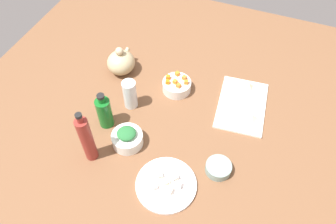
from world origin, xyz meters
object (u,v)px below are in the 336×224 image
Objects in this scene: bowl_greens at (127,139)px; bottle_1 at (104,112)px; teapot at (121,62)px; bowl_small_side at (218,168)px; bowl_carrots at (177,86)px; bottle_0 at (87,139)px; cutting_board at (242,105)px; drinking_glass_0 at (130,94)px; plate_tofu at (166,185)px.

bottle_1 reaches higher than bowl_greens.
bottle_1 is at bearing -165.31° from teapot.
bowl_greens is 38.53cm from bowl_small_side.
bowl_carrots is at bearing -35.87° from bottle_1.
bowl_small_side is at bearing -138.59° from bowl_carrots.
bowl_greens is 36.41cm from bowl_carrots.
bowl_greens is 0.70× the size of bottle_1.
bottle_0 is (-12.17, 49.27, 10.18)cm from bowl_small_side.
bowl_carrots is at bearing -22.52° from bottle_0.
cutting_board is at bearing -46.89° from bowl_greens.
drinking_glass_0 is (17.92, 46.13, 5.22)cm from bowl_small_side.
bottle_1 reaches higher than bowl_small_side.
bowl_greens is at bearing 133.11° from cutting_board.
bottle_0 is at bearing 135.19° from bowl_greens.
bowl_carrots is 0.49× the size of bottle_0.
bottle_0 is (1.26, 32.70, 11.49)cm from plate_tofu.
bottle_1 is at bearing 62.78° from plate_tofu.
bowl_greens is 0.97× the size of bowl_carrots.
bowl_small_side is 51.77cm from bottle_0.
plate_tofu is 34.69cm from bottle_0.
bowl_small_side is (-34.11, -30.08, -0.70)cm from bowl_carrots.
bowl_greens is at bearing 91.96° from bowl_small_side.
cutting_board is 1.16× the size of bottle_0.
bottle_0 reaches higher than cutting_board.
bowl_carrots is (35.42, -8.41, -0.14)cm from bowl_greens.
cutting_board is at bearing -90.47° from teapot.
teapot is 49.85cm from bottle_0.
bowl_small_side is (13.43, -16.57, 1.31)cm from plate_tofu.
plate_tofu is at bearing 160.30° from cutting_board.
bottle_1 is 14.43cm from drinking_glass_0.
plate_tofu is at bearing 129.02° from bowl_small_side.
bowl_carrots is (-1.55, 31.08, 2.12)cm from cutting_board.
bowl_small_side is at bearing -88.04° from bowl_greens.
bottle_1 is at bearing 65.75° from bowl_greens.
bowl_greens is at bearing -44.81° from bottle_0.
bowl_greens is (-36.97, 39.49, 2.25)cm from cutting_board.
bowl_carrots is 0.93× the size of drinking_glass_0.
bottle_1 is at bearing 158.25° from drinking_glass_0.
cutting_board is 3.09× the size of bowl_small_side.
bottle_0 is at bearing 174.03° from drinking_glass_0.
plate_tofu is at bearing -138.94° from teapot.
teapot is (36.15, 59.76, 3.84)cm from bowl_small_side.
drinking_glass_0 is at bearing -143.22° from teapot.
teapot is at bearing 12.24° from bottle_0.
teapot is 32.76cm from bottle_1.
cutting_board is at bearing -69.38° from drinking_glass_0.
bowl_small_side is at bearing -95.03° from bottle_1.
teapot is (37.47, 21.27, 3.00)cm from bowl_greens.
cutting_board is 1.71× the size of bottle_1.
bottle_1 is 1.29× the size of drinking_glass_0.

